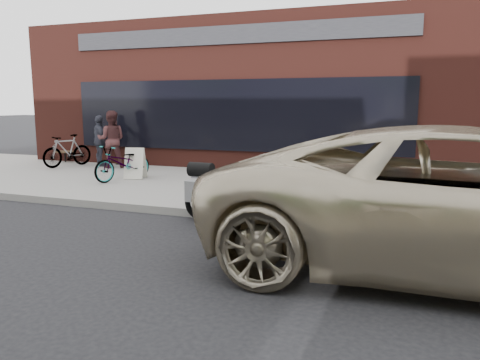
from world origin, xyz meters
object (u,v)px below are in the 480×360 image
bicycle_rear (67,151)px  cafe_patron_left (111,139)px  bicycle_front (123,163)px  cafe_table (65,152)px  cafe_patron_right (100,141)px  sandwich_sign (135,163)px  motorcycle (227,193)px  minivan (475,202)px

bicycle_rear → cafe_patron_left: (1.43, 0.23, 0.36)m
bicycle_front → cafe_table: bicycle_front is taller
cafe_patron_left → bicycle_rear: bearing=-17.2°
bicycle_front → cafe_patron_right: cafe_patron_right is taller
cafe_patron_left → bicycle_front: bearing=105.0°
sandwich_sign → cafe_patron_left: bearing=127.7°
cafe_table → cafe_patron_left: size_ratio=0.37×
motorcycle → bicycle_front: (-3.77, 2.51, 0.05)m
motorcycle → minivan: minivan is taller
bicycle_rear → cafe_table: bearing=152.3°
motorcycle → bicycle_rear: (-6.80, 4.09, 0.10)m
cafe_table → sandwich_sign: bearing=-27.7°
bicycle_front → cafe_patron_left: cafe_patron_left is taller
motorcycle → bicycle_front: bearing=150.4°
cafe_patron_left → cafe_patron_right: 0.58m
minivan → cafe_patron_left: 10.59m
sandwich_sign → cafe_patron_left: (-1.72, 1.45, 0.45)m
motorcycle → cafe_table: bearing=151.1°
bicycle_rear → cafe_patron_left: cafe_patron_left is taller
bicycle_rear → cafe_patron_left: size_ratio=0.95×
bicycle_rear → motorcycle: bearing=-12.7°
sandwich_sign → cafe_patron_left: cafe_patron_left is taller
bicycle_front → motorcycle: bearing=-16.1°
minivan → bicycle_rear: bearing=62.5°
bicycle_front → bicycle_rear: bearing=169.9°
motorcycle → sandwich_sign: bearing=145.9°
bicycle_front → cafe_patron_left: bearing=149.0°
bicycle_rear → sandwich_sign: bearing=-2.8°
sandwich_sign → cafe_patron_right: 2.82m
minivan → bicycle_rear: (-10.44, 5.32, -0.26)m
motorcycle → cafe_patron_right: cafe_patron_right is taller
sandwich_sign → cafe_table: (-3.99, 2.09, -0.06)m
cafe_table → cafe_patron_right: size_ratio=0.41×
cafe_table → bicycle_front: bearing=-32.4°
motorcycle → bicycle_front: motorcycle is taller
minivan → bicycle_rear: 11.72m
minivan → cafe_patron_left: size_ratio=3.83×
bicycle_front → sandwich_sign: bearing=90.2°
motorcycle → bicycle_rear: motorcycle is taller
motorcycle → bicycle_rear: size_ratio=1.23×
cafe_table → cafe_patron_right: 1.84m
cafe_patron_right → sandwich_sign: bearing=179.7°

